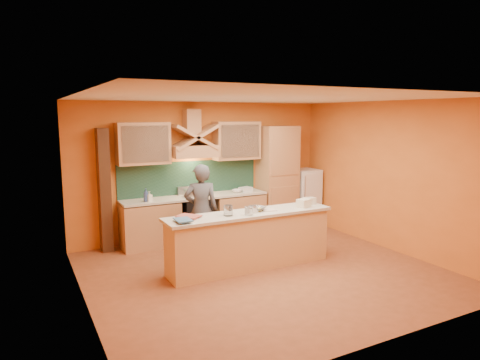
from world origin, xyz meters
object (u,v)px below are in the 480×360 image
stove (196,218)px  fridge (304,197)px  mixing_bowl (257,209)px  person (201,210)px  kitchen_scale (253,210)px

stove → fridge: size_ratio=0.69×
stove → mixing_bowl: mixing_bowl is taller
fridge → person: (-2.97, -0.95, 0.19)m
stove → fridge: (2.70, 0.00, 0.20)m
stove → mixing_bowl: bearing=-79.1°
kitchen_scale → mixing_bowl: size_ratio=0.41×
stove → person: bearing=-106.1°
stove → person: size_ratio=0.54×
person → kitchen_scale: (0.51, -1.00, 0.16)m
person → mixing_bowl: person is taller
mixing_bowl → person: bearing=125.0°
person → kitchen_scale: 1.13m
fridge → kitchen_scale: 3.16m
fridge → mixing_bowl: (-2.34, -1.85, 0.33)m
person → fridge: bearing=-144.9°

